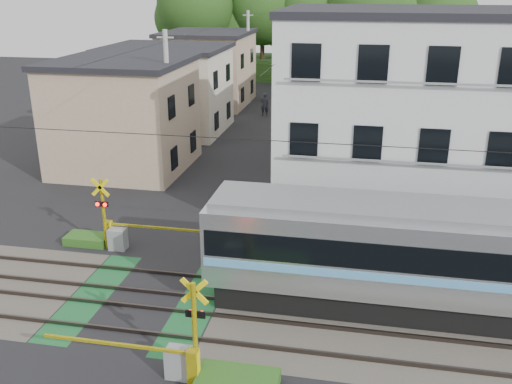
% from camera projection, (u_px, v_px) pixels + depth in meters
% --- Properties ---
extents(ground, '(120.00, 120.00, 0.00)m').
position_uv_depth(ground, '(143.00, 300.00, 19.65)').
color(ground, black).
extents(track_bed, '(120.00, 120.00, 0.14)m').
position_uv_depth(track_bed, '(143.00, 300.00, 19.64)').
color(track_bed, '#47423A').
rests_on(track_bed, ground).
extents(crossing_signal_near, '(4.74, 0.65, 3.09)m').
position_uv_depth(crossing_signal_near, '(181.00, 356.00, 15.58)').
color(crossing_signal_near, yellow).
rests_on(crossing_signal_near, ground).
extents(crossing_signal_far, '(4.74, 0.65, 3.09)m').
position_uv_depth(crossing_signal_far, '(116.00, 233.00, 23.24)').
color(crossing_signal_far, yellow).
rests_on(crossing_signal_far, ground).
extents(apartment_block, '(10.20, 8.36, 9.30)m').
position_uv_depth(apartment_block, '(397.00, 118.00, 25.24)').
color(apartment_block, silver).
rests_on(apartment_block, ground).
extents(houses_row, '(22.07, 31.35, 6.80)m').
position_uv_depth(houses_row, '(274.00, 83.00, 42.33)').
color(houses_row, tan).
rests_on(houses_row, ground).
extents(tree_hill, '(40.00, 13.20, 11.92)m').
position_uv_depth(tree_hill, '(307.00, 23.00, 62.26)').
color(tree_hill, '#274C19').
rests_on(tree_hill, ground).
extents(catenary, '(60.00, 5.04, 7.00)m').
position_uv_depth(catenary, '(322.00, 214.00, 17.32)').
color(catenary, '#2D2D33').
rests_on(catenary, ground).
extents(utility_poles, '(7.90, 42.00, 8.00)m').
position_uv_depth(utility_poles, '(249.00, 77.00, 39.59)').
color(utility_poles, '#A5A5A0').
rests_on(utility_poles, ground).
extents(pedestrian, '(0.78, 0.61, 1.88)m').
position_uv_depth(pedestrian, '(265.00, 104.00, 46.33)').
color(pedestrian, '#2A2D35').
rests_on(pedestrian, ground).
extents(weed_patches, '(10.25, 8.80, 0.40)m').
position_uv_depth(weed_patches, '(191.00, 302.00, 19.19)').
color(weed_patches, '#2D5E1E').
rests_on(weed_patches, ground).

